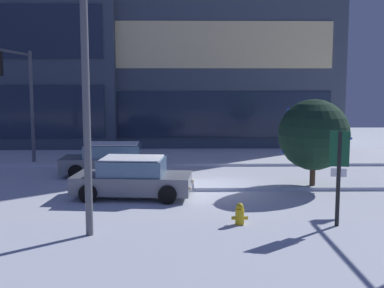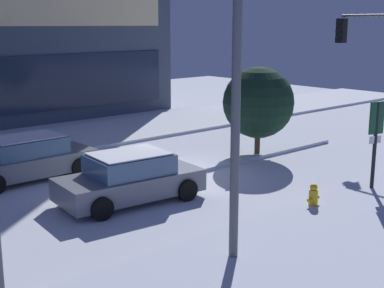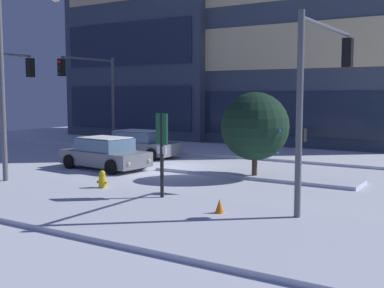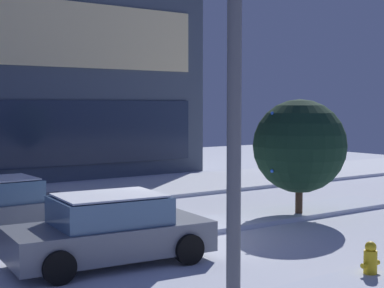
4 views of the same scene
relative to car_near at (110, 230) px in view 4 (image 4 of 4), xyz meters
name	(u,v)px [view 4 (image 4 of 4)]	position (x,y,z in m)	size (l,w,h in m)	color
ground	(173,235)	(2.61, 1.47, -0.71)	(52.00, 52.00, 0.00)	silver
curb_strip_far	(59,196)	(2.61, 9.15, -0.64)	(52.00, 5.20, 0.14)	silver
median_strip	(282,214)	(6.80, 1.75, -0.64)	(9.00, 1.80, 0.14)	silver
car_near	(110,230)	(0.00, 0.00, 0.00)	(4.53, 2.44, 1.49)	slate
fire_hydrant	(370,262)	(3.53, -4.07, -0.34)	(0.48, 0.26, 0.78)	gold
decorated_tree_median	(300,146)	(7.06, 1.30, 1.47)	(2.82, 2.82, 3.60)	#473323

